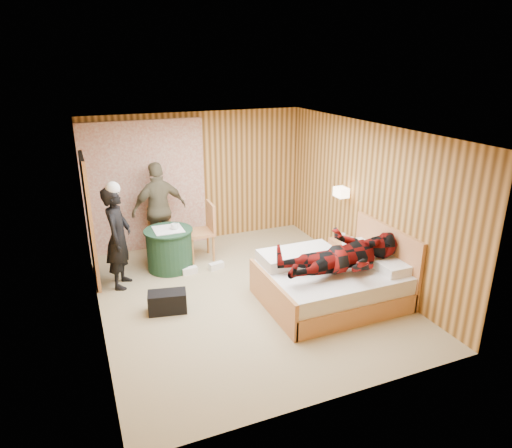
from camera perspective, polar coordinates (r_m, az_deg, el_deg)
name	(u,v)px	position (r m, az deg, el deg)	size (l,w,h in m)	color
floor	(245,294)	(7.09, -1.41, -8.76)	(4.20, 5.00, 0.01)	tan
ceiling	(243,130)	(6.28, -1.60, 11.67)	(4.20, 5.00, 0.01)	white
wall_back	(197,178)	(8.87, -7.34, 5.71)	(4.20, 0.02, 2.50)	tan
wall_left	(91,238)	(6.20, -19.94, -1.64)	(0.02, 5.00, 2.50)	tan
wall_right	(366,201)	(7.55, 13.57, 2.80)	(0.02, 5.00, 2.50)	tan
curtain	(146,187)	(8.62, -13.63, 4.55)	(2.20, 0.08, 2.40)	beige
doorway	(89,220)	(7.59, -20.11, 0.43)	(0.06, 0.90, 2.05)	black
wall_lamp	(341,192)	(7.79, 10.63, 3.93)	(0.26, 0.24, 0.16)	gold
bed	(331,281)	(6.88, 9.41, -7.10)	(1.98, 1.53, 1.05)	#E08A5B
nightstand	(345,255)	(7.87, 11.11, -3.88)	(0.41, 0.55, 0.53)	#E08A5B
round_table	(169,249)	(7.90, -10.77, -3.06)	(0.82, 0.82, 0.72)	#1F4430
chair_far	(161,227)	(8.43, -11.80, -0.36)	(0.43, 0.43, 0.93)	#E08A5B
chair_near	(205,227)	(8.14, -6.43, -0.34)	(0.48, 0.48, 1.03)	#E08A5B
duffel_bag	(167,302)	(6.69, -11.01, -9.54)	(0.54, 0.29, 0.30)	black
sneaker_left	(190,271)	(7.77, -8.30, -5.79)	(0.26, 0.10, 0.11)	white
sneaker_right	(216,266)	(7.89, -4.97, -5.24)	(0.26, 0.11, 0.11)	white
woman_standing	(118,238)	(7.33, -16.85, -1.66)	(0.59, 0.39, 1.62)	black
man_at_table	(159,209)	(8.36, -11.98, 1.79)	(1.01, 0.42, 1.72)	brown
man_on_bed	(344,246)	(6.45, 10.96, -2.72)	(1.77, 0.67, 0.86)	#670B09
book_lower	(348,242)	(7.73, 11.44, -2.20)	(0.17, 0.22, 0.02)	white
book_upper	(348,241)	(7.72, 11.45, -2.06)	(0.16, 0.22, 0.02)	white
cup_nightstand	(342,236)	(7.85, 10.74, -1.51)	(0.10, 0.10, 0.09)	white
cup_table	(174,226)	(7.72, -10.16, -0.30)	(0.12, 0.12, 0.10)	white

